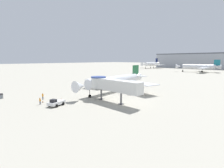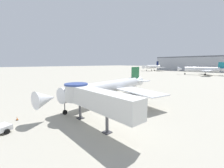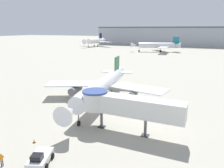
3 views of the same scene
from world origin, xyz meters
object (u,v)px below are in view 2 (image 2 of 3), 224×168
object	(u,v)px
jet_bridge	(92,97)
traffic_cone_near_nose	(17,119)
background_jet_teal_tail	(202,69)
main_airplane	(109,87)
background_jet_navy_tail	(152,67)

from	to	relation	value
jet_bridge	traffic_cone_near_nose	xyz separation A→B (m)	(-10.20, -8.44, -4.13)
jet_bridge	background_jet_teal_tail	world-z (taller)	background_jet_teal_tail
main_airplane	background_jet_navy_tail	size ratio (longest dim) A/B	1.00
main_airplane	traffic_cone_near_nose	distance (m)	20.44
main_airplane	jet_bridge	distance (m)	14.98
traffic_cone_near_nose	background_jet_navy_tail	distance (m)	171.08
traffic_cone_near_nose	background_jet_teal_tail	distance (m)	132.22
main_airplane	background_jet_teal_tail	bearing A→B (deg)	88.06
main_airplane	jet_bridge	bearing A→B (deg)	-59.99
jet_bridge	background_jet_navy_tail	bearing A→B (deg)	120.17
jet_bridge	background_jet_teal_tail	bearing A→B (deg)	100.50
background_jet_teal_tail	traffic_cone_near_nose	bearing A→B (deg)	-15.59
main_airplane	jet_bridge	xyz separation A→B (m)	(9.30, -11.71, 0.82)
jet_bridge	traffic_cone_near_nose	bearing A→B (deg)	-140.00
background_jet_navy_tail	background_jet_teal_tail	bearing A→B (deg)	-16.00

